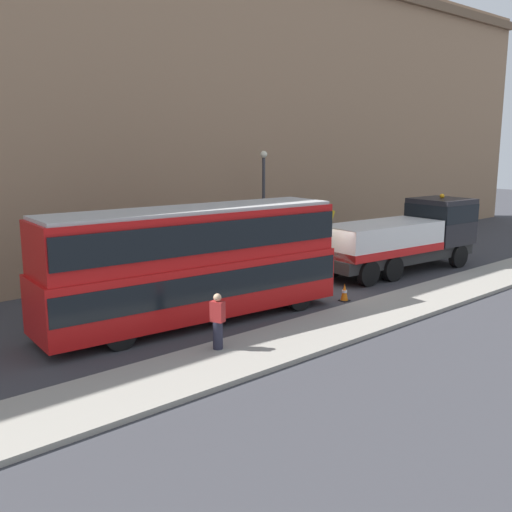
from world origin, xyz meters
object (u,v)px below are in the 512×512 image
recovery_tow_truck (406,236)px  traffic_cone_near_bus (344,293)px  double_decker_bus (194,260)px  pedestrian_onlooker (218,322)px  street_lamp (264,198)px

recovery_tow_truck → traffic_cone_near_bus: bearing=-160.6°
double_decker_bus → pedestrian_onlooker: double_decker_bus is taller
traffic_cone_near_bus → street_lamp: bearing=72.5°
recovery_tow_truck → pedestrian_onlooker: recovery_tow_truck is taller
pedestrian_onlooker → recovery_tow_truck: bearing=-8.9°
double_decker_bus → traffic_cone_near_bus: double_decker_bus is taller
pedestrian_onlooker → street_lamp: size_ratio=0.29×
recovery_tow_truck → pedestrian_onlooker: size_ratio=5.98×
traffic_cone_near_bus → street_lamp: street_lamp is taller
recovery_tow_truck → double_decker_bus: (-12.62, 0.04, 0.47)m
double_decker_bus → traffic_cone_near_bus: (6.07, -1.72, -1.89)m
double_decker_bus → traffic_cone_near_bus: bearing=-10.7°
double_decker_bus → street_lamp: bearing=39.1°
recovery_tow_truck → pedestrian_onlooker: 14.30m
double_decker_bus → pedestrian_onlooker: (-1.35, -3.03, -1.25)m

